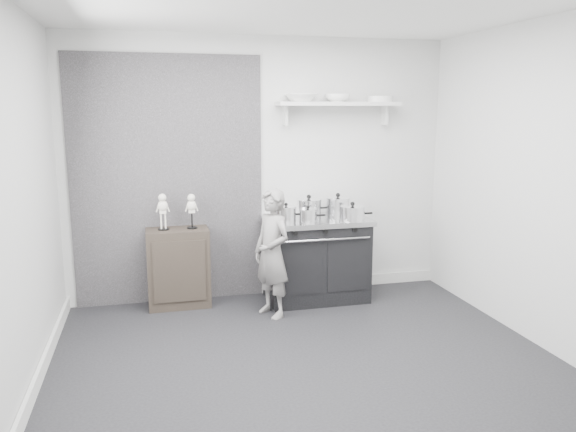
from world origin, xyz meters
name	(u,v)px	position (x,y,z in m)	size (l,w,h in m)	color
ground	(307,364)	(0.00, 0.00, 0.00)	(4.00, 4.00, 0.00)	black
room_shell	(292,154)	(-0.09, 0.15, 1.64)	(4.02, 3.62, 2.71)	silver
wall_shelf	(338,105)	(0.80, 1.68, 2.01)	(1.30, 0.26, 0.24)	silver
stove	(316,258)	(0.51, 1.48, 0.44)	(1.08, 0.67, 0.86)	black
side_cabinet	(179,268)	(-0.89, 1.61, 0.40)	(0.61, 0.36, 0.79)	black
child	(272,253)	(-0.03, 1.11, 0.62)	(0.45, 0.30, 1.23)	slate
pot_front_left	(286,214)	(0.17, 1.37, 0.94)	(0.29, 0.20, 0.19)	white
pot_back_left	(309,208)	(0.46, 1.59, 0.96)	(0.35, 0.26, 0.23)	white
pot_back_right	(338,206)	(0.78, 1.57, 0.96)	(0.35, 0.27, 0.24)	white
pot_front_right	(352,213)	(0.83, 1.27, 0.94)	(0.34, 0.26, 0.19)	white
pot_front_center	(308,215)	(0.38, 1.33, 0.93)	(0.27, 0.19, 0.16)	white
skeleton_full	(163,209)	(-1.02, 1.61, 1.00)	(0.12, 0.07, 0.41)	silver
skeleton_torso	(192,209)	(-0.74, 1.61, 0.99)	(0.11, 0.07, 0.40)	silver
bowl_large	(301,98)	(0.40, 1.67, 2.08)	(0.32, 0.32, 0.08)	white
bowl_small	(338,98)	(0.79, 1.67, 2.08)	(0.25, 0.25, 0.08)	white
plate_stack	(380,99)	(1.26, 1.67, 2.07)	(0.26, 0.26, 0.06)	silver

